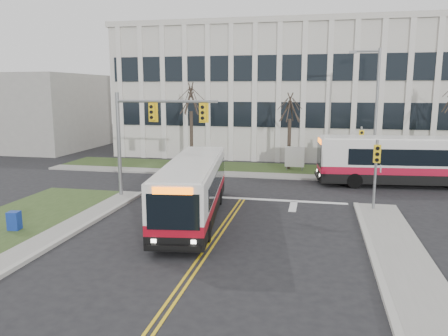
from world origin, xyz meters
TOP-DOWN VIEW (x-y plane):
  - ground at (0.00, 0.00)m, footprint 120.00×120.00m
  - sidewalk_east at (7.50, -5.00)m, footprint 2.00×26.00m
  - sidewalk_cross at (5.00, 15.20)m, footprint 44.00×1.60m
  - building_lawn at (5.00, 18.00)m, footprint 44.00×5.00m
  - office_building at (5.00, 30.00)m, footprint 40.00×16.00m
  - building_annex at (-26.00, 26.00)m, footprint 12.00×12.00m
  - mast_arm_signal at (-5.62, 7.16)m, footprint 6.11×0.38m
  - signal_pole_near at (7.20, 6.90)m, footprint 0.34×0.39m
  - signal_pole_far at (7.20, 15.40)m, footprint 0.34×0.39m
  - streetlight at (8.03, 16.20)m, footprint 2.15×0.25m
  - directory_sign at (2.50, 17.50)m, footprint 1.50×0.12m
  - tree_left at (-6.00, 18.00)m, footprint 1.80×1.80m
  - tree_mid at (2.00, 18.20)m, footprint 1.80×1.80m
  - bus_main at (-1.77, 3.77)m, footprint 3.80×10.99m
  - bus_cross at (10.31, 14.00)m, footprint 12.19×3.82m
  - newspaper_box_blue at (-9.08, -0.03)m, footprint 0.55×0.51m

SIDE VIEW (x-z plane):
  - ground at x=0.00m, z-range 0.00..0.00m
  - building_lawn at x=5.00m, z-range 0.00..0.12m
  - sidewalk_east at x=7.50m, z-range 0.00..0.14m
  - sidewalk_cross at x=5.00m, z-range 0.00..0.14m
  - newspaper_box_blue at x=-9.08m, z-range 0.00..0.95m
  - directory_sign at x=2.50m, z-range 0.17..2.17m
  - bus_main at x=-1.77m, z-range 0.00..2.87m
  - bus_cross at x=10.31m, z-range 0.00..3.20m
  - signal_pole_near at x=7.20m, z-range 0.60..4.40m
  - signal_pole_far at x=7.20m, z-range 0.60..4.40m
  - building_annex at x=-26.00m, z-range 0.00..8.00m
  - mast_arm_signal at x=-5.62m, z-range 1.16..7.36m
  - tree_mid at x=2.00m, z-range 1.47..8.29m
  - streetlight at x=8.03m, z-range 0.59..9.79m
  - tree_left at x=-6.00m, z-range 1.66..9.36m
  - office_building at x=5.00m, z-range 0.00..12.00m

